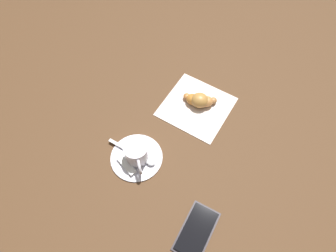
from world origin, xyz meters
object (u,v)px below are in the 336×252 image
at_px(napkin, 196,106).
at_px(croissant, 200,100).
at_px(saucer, 136,157).
at_px(sugar_packet, 127,165).
at_px(cell_phone, 197,231).
at_px(espresso_cup, 136,153).
at_px(teaspoon, 138,156).

relative_size(napkin, croissant, 1.76).
xyz_separation_m(saucer, napkin, (-0.22, 0.08, -0.00)).
xyz_separation_m(sugar_packet, cell_phone, (0.08, 0.23, -0.01)).
distance_m(espresso_cup, sugar_packet, 0.04).
bearing_deg(espresso_cup, croissant, 160.29).
relative_size(teaspoon, cell_phone, 1.06).
xyz_separation_m(saucer, croissant, (-0.23, 0.09, 0.02)).
relative_size(espresso_cup, croissant, 0.77).
relative_size(sugar_packet, cell_phone, 0.48).
relative_size(saucer, teaspoon, 0.97).
bearing_deg(teaspoon, sugar_packet, -21.90).
height_order(teaspoon, napkin, teaspoon).
bearing_deg(espresso_cup, teaspoon, -177.65).
bearing_deg(espresso_cup, napkin, 160.19).
relative_size(espresso_cup, cell_phone, 0.61).
height_order(teaspoon, croissant, croissant).
bearing_deg(teaspoon, croissant, 159.82).
height_order(croissant, cell_phone, croissant).
height_order(sugar_packet, napkin, sugar_packet).
height_order(espresso_cup, croissant, espresso_cup).
bearing_deg(napkin, croissant, 162.22).
distance_m(teaspoon, napkin, 0.23).
bearing_deg(napkin, teaspoon, -20.31).
bearing_deg(croissant, napkin, -17.78).
bearing_deg(saucer, cell_phone, 63.14).
xyz_separation_m(teaspoon, cell_phone, (0.11, 0.21, -0.01)).
xyz_separation_m(espresso_cup, teaspoon, (-0.01, -0.00, -0.03)).
xyz_separation_m(espresso_cup, croissant, (-0.24, 0.08, -0.02)).
height_order(espresso_cup, sugar_packet, espresso_cup).
bearing_deg(sugar_packet, saucer, 96.67).
bearing_deg(cell_phone, napkin, -158.16).
bearing_deg(cell_phone, espresso_cup, -116.92).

